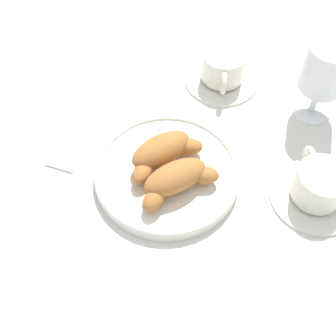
{
  "coord_description": "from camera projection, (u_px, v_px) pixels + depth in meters",
  "views": [
    {
      "loc": [
        0.13,
        0.37,
        0.59
      ],
      "look_at": [
        -0.03,
        0.0,
        0.03
      ],
      "focal_mm": 48.18,
      "sensor_mm": 36.0,
      "label": 1
    }
  ],
  "objects": [
    {
      "name": "croissant_small",
      "position": [
        176.0,
        179.0,
        0.66
      ],
      "size": [
        0.14,
        0.07,
        0.04
      ],
      "color": "#AD6B33",
      "rests_on": "pastry_plate"
    },
    {
      "name": "coffee_cup_far",
      "position": [
        318.0,
        187.0,
        0.67
      ],
      "size": [
        0.14,
        0.14,
        0.06
      ],
      "color": "silver",
      "rests_on": "ground_plane"
    },
    {
      "name": "croissant_large",
      "position": [
        162.0,
        152.0,
        0.69
      ],
      "size": [
        0.13,
        0.08,
        0.04
      ],
      "color": "#AD6B33",
      "rests_on": "pastry_plate"
    },
    {
      "name": "sugar_packet",
      "position": [
        63.0,
        160.0,
        0.72
      ],
      "size": [
        0.06,
        0.06,
        0.01
      ],
      "primitive_type": "cube",
      "rotation": [
        0.0,
        0.0,
        -0.73
      ],
      "color": "white",
      "rests_on": "ground_plane"
    },
    {
      "name": "ground_plane",
      "position": [
        152.0,
        182.0,
        0.7
      ],
      "size": [
        2.2,
        2.2,
        0.0
      ],
      "primitive_type": "plane",
      "color": "silver"
    },
    {
      "name": "coffee_cup_near",
      "position": [
        223.0,
        70.0,
        0.81
      ],
      "size": [
        0.14,
        0.14,
        0.06
      ],
      "color": "silver",
      "rests_on": "ground_plane"
    },
    {
      "name": "pastry_plate",
      "position": [
        168.0,
        175.0,
        0.7
      ],
      "size": [
        0.23,
        0.23,
        0.02
      ],
      "color": "silver",
      "rests_on": "ground_plane"
    },
    {
      "name": "juice_glass_left",
      "position": [
        326.0,
        70.0,
        0.71
      ],
      "size": [
        0.08,
        0.08,
        0.14
      ],
      "color": "white",
      "rests_on": "ground_plane"
    }
  ]
}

